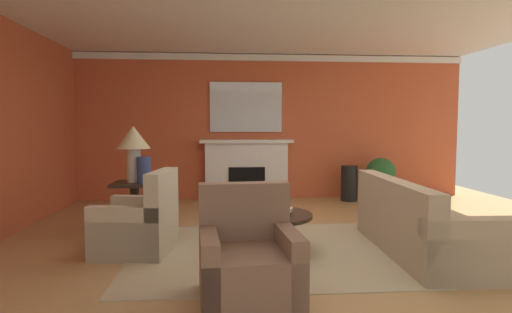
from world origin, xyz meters
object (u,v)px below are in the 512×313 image
mantel_mirror (246,107)px  table_lamp (133,143)px  armchair_facing_fireplace (248,264)px  coffee_table (269,223)px  vase_on_side_table (144,170)px  armchair_near_window (139,226)px  potted_plant (381,175)px  side_table (135,204)px  fireplace (246,171)px  sofa (420,228)px  vase_tall_corner (349,183)px

mantel_mirror → table_lamp: bearing=-122.5°
armchair_facing_fireplace → table_lamp: size_ratio=1.27×
mantel_mirror → coffee_table: bearing=-89.2°
table_lamp → vase_on_side_table: 0.40m
armchair_near_window → coffee_table: (1.48, -0.10, 0.03)m
coffee_table → potted_plant: bearing=50.7°
potted_plant → side_table: bearing=-153.4°
fireplace → vase_on_side_table: fireplace is taller
armchair_near_window → sofa: bearing=-5.4°
vase_tall_corner → vase_on_side_table: bearing=-146.5°
table_lamp → sofa: bearing=-18.8°
vase_on_side_table → potted_plant: bearing=28.8°
armchair_near_window → table_lamp: table_lamp is taller
vase_tall_corner → coffee_table: bearing=-121.5°
side_table → armchair_facing_fireplace: bearing=-58.6°
potted_plant → armchair_near_window: bearing=-143.4°
mantel_mirror → armchair_near_window: size_ratio=1.49×
fireplace → vase_tall_corner: size_ratio=2.65×
armchair_facing_fireplace → table_lamp: (-1.38, 2.26, 0.92)m
sofa → armchair_near_window: armchair_near_window is taller
table_lamp → vase_on_side_table: table_lamp is taller
sofa → vase_on_side_table: vase_on_side_table is taller
armchair_near_window → table_lamp: 1.28m
armchair_near_window → vase_on_side_table: size_ratio=2.74×
sofa → side_table: sofa is taller
fireplace → armchair_near_window: fireplace is taller
fireplace → side_table: 2.97m
fireplace → vase_tall_corner: fireplace is taller
side_table → potted_plant: size_ratio=0.84×
side_table → vase_tall_corner: bearing=31.0°
coffee_table → vase_tall_corner: bearing=58.5°
vase_on_side_table → vase_tall_corner: vase_on_side_table is taller
side_table → coffee_table: bearing=-29.6°
mantel_mirror → vase_on_side_table: 3.24m
vase_tall_corner → mantel_mirror: bearing=167.9°
mantel_mirror → vase_tall_corner: 2.49m
mantel_mirror → armchair_facing_fireplace: (-0.27, -4.85, -1.50)m
sofa → potted_plant: (0.82, 3.27, 0.19)m
armchair_near_window → potted_plant: (4.00, 2.97, 0.19)m
sofa → table_lamp: table_lamp is taller
table_lamp → potted_plant: table_lamp is taller
vase_on_side_table → vase_tall_corner: size_ratio=0.51×
vase_on_side_table → fireplace: bearing=60.0°
fireplace → armchair_facing_fireplace: 4.74m
fireplace → armchair_near_window: size_ratio=1.89×
vase_on_side_table → mantel_mirror: bearing=61.1°
mantel_mirror → table_lamp: mantel_mirror is taller
fireplace → armchair_near_window: (-1.43, -3.33, -0.25)m
armchair_near_window → coffee_table: 1.48m
sofa → coffee_table: bearing=173.5°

